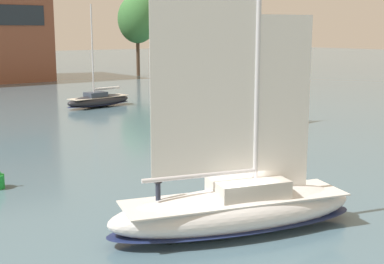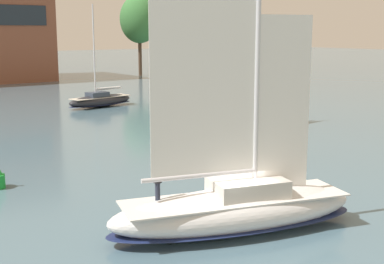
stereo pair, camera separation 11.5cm
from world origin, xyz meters
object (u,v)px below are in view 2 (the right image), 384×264
Objects in this scene: sailboat_moored_near_marina at (100,100)px; sailboat_moored_far_slip at (268,117)px; sailboat_moored_mid_channel at (201,88)px; sailboat_main at (236,205)px; tree_shore_center at (139,19)px.

sailboat_moored_near_marina is 1.36× the size of sailboat_moored_far_slip.
sailboat_moored_near_marina reaches higher than sailboat_moored_mid_channel.
sailboat_moored_mid_channel reaches higher than sailboat_moored_far_slip.
sailboat_moored_mid_channel is at bearing 54.10° from sailboat_main.
tree_shore_center reaches higher than sailboat_moored_mid_channel.
sailboat_moored_mid_channel is 25.70m from sailboat_moored_far_slip.
sailboat_moored_mid_channel is at bearing 65.73° from sailboat_moored_far_slip.
sailboat_moored_mid_channel is 1.27× the size of sailboat_moored_far_slip.
sailboat_main is 38.94m from sailboat_moored_near_marina.
sailboat_main reaches higher than sailboat_moored_mid_channel.
sailboat_moored_near_marina is at bearing 108.76° from sailboat_moored_far_slip.
tree_shore_center reaches higher than sailboat_moored_near_marina.
sailboat_moored_near_marina is 20.36m from sailboat_moored_far_slip.
sailboat_moored_mid_channel is at bearing -105.23° from tree_shore_center.
sailboat_main reaches higher than sailboat_moored_near_marina.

